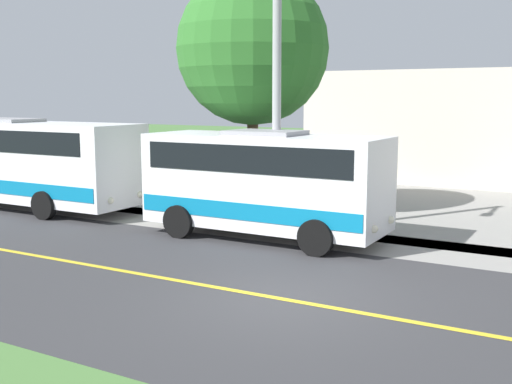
{
  "coord_description": "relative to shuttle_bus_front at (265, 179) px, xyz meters",
  "views": [
    {
      "loc": [
        10.12,
        5.11,
        3.78
      ],
      "look_at": [
        -3.5,
        -2.54,
        1.4
      ],
      "focal_mm": 43.77,
      "sensor_mm": 36.0,
      "label": 1
    }
  ],
  "objects": [
    {
      "name": "sidewalk",
      "position": [
        -0.74,
        2.81,
        -1.59
      ],
      "size": [
        2.4,
        100.0,
        0.01
      ],
      "primitive_type": "cube",
      "color": "gray",
      "rests_on": "ground"
    },
    {
      "name": "ground_plane",
      "position": [
        4.46,
        2.81,
        -1.6
      ],
      "size": [
        120.0,
        120.0,
        0.0
      ],
      "primitive_type": "plane",
      "color": "#477238"
    },
    {
      "name": "shuttle_bus_front",
      "position": [
        0.0,
        0.0,
        0.0
      ],
      "size": [
        2.57,
        6.65,
        2.91
      ],
      "color": "white",
      "rests_on": "ground"
    },
    {
      "name": "road_surface",
      "position": [
        4.46,
        2.81,
        -1.59
      ],
      "size": [
        8.0,
        100.0,
        0.01
      ],
      "primitive_type": "cube",
      "color": "#333335",
      "rests_on": "ground"
    },
    {
      "name": "tree_curbside",
      "position": [
        -2.94,
        -2.05,
        3.7
      ],
      "size": [
        4.85,
        4.85,
        7.74
      ],
      "color": "brown",
      "rests_on": "ground"
    },
    {
      "name": "street_light_pole",
      "position": [
        -0.42,
        0.06,
        2.93
      ],
      "size": [
        1.97,
        0.24,
        8.24
      ],
      "color": "#9E9EA3",
      "rests_on": "ground"
    },
    {
      "name": "road_centre_line",
      "position": [
        4.46,
        2.81,
        -1.59
      ],
      "size": [
        0.16,
        100.0,
        0.0
      ],
      "primitive_type": "cube",
      "color": "gold",
      "rests_on": "ground"
    }
  ]
}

